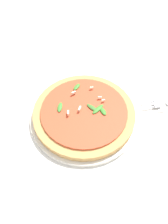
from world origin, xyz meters
The scene contains 3 objects.
ground_plane centered at (0.00, 0.00, 0.00)m, with size 6.00×6.00×0.00m, color silver.
pizza_arugula_main centered at (-0.01, 0.03, 0.02)m, with size 0.30×0.30×0.05m.
wine_glass centered at (-0.19, 0.28, 0.11)m, with size 0.09×0.09×0.16m.
Camera 1 is at (-0.18, 0.42, 0.61)m, focal length 42.00 mm.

